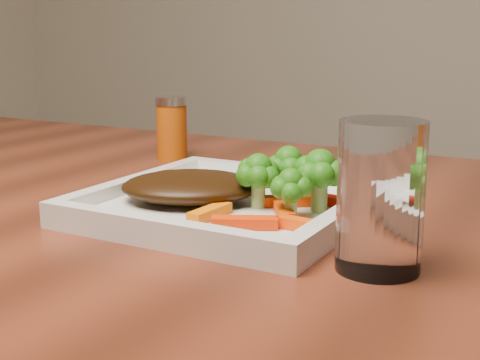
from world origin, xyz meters
The scene contains 14 objects.
plate centered at (0.13, 0.19, 0.76)m, with size 0.27×0.27×0.01m, color white.
steak centered at (0.09, 0.18, 0.78)m, with size 0.15×0.11×0.03m, color black.
broccoli_0 centered at (0.17, 0.23, 0.80)m, with size 0.05×0.05×0.07m, color #347713, non-canonical shape.
broccoli_1 centered at (0.22, 0.21, 0.79)m, with size 0.06×0.06×0.06m, color #2F5D0F, non-canonical shape.
broccoli_2 centered at (0.21, 0.17, 0.79)m, with size 0.05×0.05×0.06m, color #0F5E12, non-canonical shape.
broccoli_3 centered at (0.16, 0.19, 0.79)m, with size 0.05×0.05×0.06m, color #227313, non-canonical shape.
carrot_0 centered at (0.18, 0.12, 0.77)m, with size 0.06×0.02×0.01m, color #EB3003.
carrot_1 centered at (0.23, 0.14, 0.77)m, with size 0.05×0.01×0.01m, color #FF4504.
carrot_2 centered at (0.14, 0.13, 0.77)m, with size 0.05×0.01×0.01m, color orange.
carrot_3 centered at (0.22, 0.23, 0.77)m, with size 0.05×0.01×0.01m, color red.
carrot_5 centered at (0.20, 0.17, 0.77)m, with size 0.05×0.01×0.01m, color #FF4204.
carrot_6 centered at (0.18, 0.21, 0.77)m, with size 0.05×0.01×0.01m, color #EA3803.
spice_shaker centered at (-0.10, 0.41, 0.80)m, with size 0.04×0.04×0.09m, color #A84709.
drinking_glass centered at (0.31, 0.11, 0.81)m, with size 0.07×0.07×0.12m, color white.
Camera 1 is at (0.46, -0.39, 0.94)m, focal length 50.00 mm.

